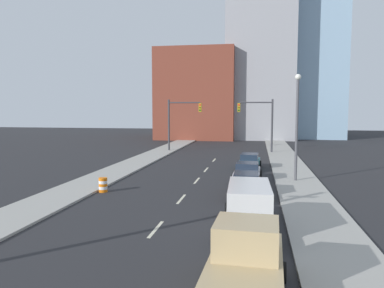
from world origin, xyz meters
The scene contains 19 objects.
sidewalk_left centered at (-7.49, 49.12, 0.06)m, with size 3.26×98.24×0.13m.
sidewalk_right centered at (7.49, 49.12, 0.06)m, with size 3.26×98.24×0.13m.
lane_stripe_at_15m centered at (0.00, 14.61, 0.00)m, with size 0.16×2.40×0.01m, color beige.
lane_stripe_at_20m centered at (0.00, 20.44, 0.00)m, with size 0.16×2.40×0.01m, color beige.
lane_stripe_at_26m centered at (0.00, 26.39, 0.00)m, with size 0.16×2.40×0.01m, color beige.
lane_stripe_at_32m centered at (0.00, 31.63, 0.00)m, with size 0.16×2.40×0.01m, color beige.
lane_stripe_at_38m centered at (0.00, 38.10, 0.00)m, with size 0.16×2.40×0.01m, color beige.
building_brick_left centered at (-6.46, 69.47, 8.07)m, with size 14.00×16.00×16.14m.
building_office_center centered at (4.87, 73.47, 14.87)m, with size 12.00×20.00×29.74m.
building_glass_right centered at (13.60, 77.47, 18.05)m, with size 13.00×20.00×36.09m.
traffic_signal_left centered at (-5.59, 45.71, 4.30)m, with size 4.38×0.35×6.67m.
traffic_signal_right centered at (5.11, 45.71, 4.30)m, with size 4.38×0.35×6.67m.
traffic_barrel centered at (-5.47, 21.45, 0.47)m, with size 0.56×0.56×0.95m.
street_lamp centered at (7.37, 27.15, 4.66)m, with size 0.44×0.44×8.00m.
pickup_truck_tan centered at (4.18, 8.61, 0.88)m, with size 2.57×6.07×2.19m.
box_truck_gray centered at (4.17, 15.14, 1.01)m, with size 2.50×6.24×2.13m.
sedan_brown centered at (3.86, 21.87, 0.67)m, with size 2.05×4.59×1.47m.
sedan_silver centered at (3.79, 26.98, 0.65)m, with size 2.25×4.36×1.40m.
sedan_teal centered at (3.84, 32.64, 0.65)m, with size 2.19×4.65×1.42m.
Camera 1 is at (4.46, -1.42, 5.45)m, focal length 35.00 mm.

